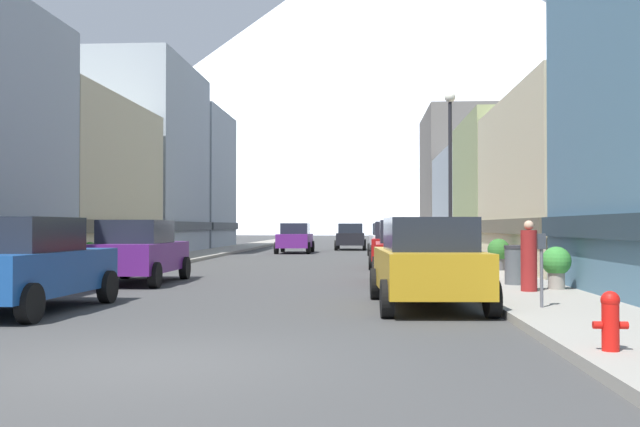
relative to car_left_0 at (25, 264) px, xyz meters
The scene contains 28 objects.
ground_plane 6.29m from the car_left_0, 52.37° to the right, with size 400.00×400.00×0.00m, color #3E3E3E.
sidewalk_left 30.18m from the car_left_0, 94.65° to the left, with size 2.50×100.00×0.15m, color gray.
sidewalk_right 31.71m from the car_left_0, 71.51° to the left, with size 2.50×100.00×0.15m, color gray.
storefront_left_2 19.35m from the car_left_0, 115.90° to the left, with size 9.66×10.68×7.02m.
storefront_left_3 29.44m from the car_left_0, 103.60° to the left, with size 6.60×10.50×10.93m.
storefront_left_4 39.84m from the car_left_0, 101.97° to the left, with size 9.35×9.29×9.86m.
storefront_right_1 19.61m from the car_left_0, 41.86° to the left, with size 6.74×11.90×6.20m.
storefront_right_2 28.67m from the car_left_0, 55.99° to the left, with size 9.65×9.14×6.96m.
storefront_right_3 38.02m from the car_left_0, 66.40° to the left, with size 8.09×12.27×6.42m.
storefront_right_4 50.04m from the car_left_0, 71.96° to the left, with size 8.57×11.78×10.91m.
car_left_0 is the anchor object (origin of this frame).
car_left_1 6.87m from the car_left_0, 89.97° to the left, with size 2.11×4.42×1.78m.
car_right_0 7.69m from the car_left_0, ahead, with size 2.25×4.48×1.78m.
car_right_1 10.69m from the car_left_0, 44.68° to the left, with size 2.11×4.42×1.78m.
car_right_2 16.83m from the car_left_0, 63.15° to the left, with size 2.21×4.46×1.78m.
car_right_3 25.62m from the car_left_0, 72.73° to the left, with size 2.21×4.47×1.78m.
car_driving_0 30.26m from the car_left_0, 85.83° to the left, with size 2.06×4.40×1.78m.
car_driving_1 36.58m from the car_left_0, 81.51° to the left, with size 2.06×4.40×1.78m.
fire_hydrant_near 10.34m from the car_left_0, 26.40° to the right, with size 0.40×0.22×0.70m.
parking_meter_near 9.55m from the car_left_0, ahead, with size 0.14×0.10×1.33m.
trash_bin_right 11.42m from the car_left_0, 27.23° to the left, with size 0.59×0.59×0.98m.
potted_plant_0 15.58m from the car_left_0, 46.11° to the left, with size 0.73×0.73×1.04m.
potted_plant_1 12.01m from the car_left_0, 105.45° to the left, with size 0.53×0.53×0.91m.
potted_plant_2 11.48m from the car_left_0, 19.80° to the left, with size 0.67×0.67×0.99m.
pedestrian_1 10.59m from the car_left_0, 18.30° to the left, with size 0.36×0.36×1.59m.
pedestrian_2 7.45m from the car_left_0, 109.18° to the left, with size 0.36×0.36×1.58m.
streetlamp_right 14.41m from the car_left_0, 49.43° to the left, with size 0.36×0.36×5.86m.
mountain_backdrop 262.17m from the car_left_0, 85.34° to the left, with size 291.33×291.33×115.66m, color silver.
Camera 1 is at (2.58, -8.47, 1.62)m, focal length 41.17 mm.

